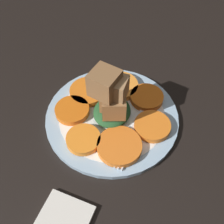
# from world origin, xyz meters

# --- Properties ---
(table_slab) EXTENTS (1.20, 1.20, 0.02)m
(table_slab) POSITION_xyz_m (0.00, 0.00, 0.01)
(table_slab) COLOR black
(table_slab) RESTS_ON ground
(plate) EXTENTS (0.27, 0.27, 0.01)m
(plate) POSITION_xyz_m (0.00, 0.00, 0.03)
(plate) COLOR #99B7D1
(plate) RESTS_ON table_slab
(carrot_slice_0) EXTENTS (0.06, 0.06, 0.01)m
(carrot_slice_0) POSITION_xyz_m (-0.08, 0.03, 0.04)
(carrot_slice_0) COLOR orange
(carrot_slice_0) RESTS_ON plate
(carrot_slice_1) EXTENTS (0.08, 0.08, 0.01)m
(carrot_slice_1) POSITION_xyz_m (-0.07, -0.04, 0.04)
(carrot_slice_1) COLOR orange
(carrot_slice_1) RESTS_ON plate
(carrot_slice_2) EXTENTS (0.07, 0.07, 0.01)m
(carrot_slice_2) POSITION_xyz_m (-0.00, -0.08, 0.04)
(carrot_slice_2) COLOR orange
(carrot_slice_2) RESTS_ON plate
(carrot_slice_3) EXTENTS (0.07, 0.07, 0.01)m
(carrot_slice_3) POSITION_xyz_m (0.07, -0.05, 0.04)
(carrot_slice_3) COLOR orange
(carrot_slice_3) RESTS_ON plate
(carrot_slice_4) EXTENTS (0.08, 0.08, 0.01)m
(carrot_slice_4) POSITION_xyz_m (0.07, 0.01, 0.04)
(carrot_slice_4) COLOR orange
(carrot_slice_4) RESTS_ON plate
(carrot_slice_5) EXTENTS (0.08, 0.08, 0.01)m
(carrot_slice_5) POSITION_xyz_m (0.03, 0.07, 0.04)
(carrot_slice_5) COLOR orange
(carrot_slice_5) RESTS_ON plate
(carrot_slice_6) EXTENTS (0.07, 0.07, 0.01)m
(carrot_slice_6) POSITION_xyz_m (-0.02, 0.08, 0.04)
(carrot_slice_6) COLOR #D66014
(carrot_slice_6) RESTS_ON plate
(center_pile) EXTENTS (0.08, 0.07, 0.12)m
(center_pile) POSITION_xyz_m (-0.00, 0.00, 0.08)
(center_pile) COLOR #235128
(center_pile) RESTS_ON plate
(fork) EXTENTS (0.19, 0.02, 0.00)m
(fork) POSITION_xyz_m (-0.02, -0.05, 0.03)
(fork) COLOR silver
(fork) RESTS_ON plate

